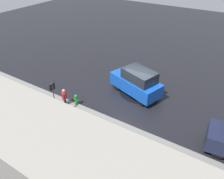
# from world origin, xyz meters

# --- Properties ---
(ground_plane) EXTENTS (60.00, 60.00, 0.00)m
(ground_plane) POSITION_xyz_m (0.00, 0.00, 0.00)
(ground_plane) COLOR black
(kerb_strip) EXTENTS (24.00, 3.20, 0.04)m
(kerb_strip) POSITION_xyz_m (0.00, 4.20, 0.02)
(kerb_strip) COLOR slate
(kerb_strip) RESTS_ON ground
(moving_hatchback) EXTENTS (4.24, 2.83, 2.06)m
(moving_hatchback) POSITION_xyz_m (0.13, -0.73, 1.03)
(moving_hatchback) COLOR blue
(moving_hatchback) RESTS_ON ground
(fire_hydrant) EXTENTS (0.42, 0.31, 0.80)m
(fire_hydrant) POSITION_xyz_m (3.06, 2.66, 0.40)
(fire_hydrant) COLOR #197A2D
(fire_hydrant) RESTS_ON ground
(pedestrian) EXTENTS (0.39, 0.51, 1.22)m
(pedestrian) POSITION_xyz_m (3.76, 3.05, 0.68)
(pedestrian) COLOR #B2262D
(pedestrian) RESTS_ON ground
(metal_railing) EXTENTS (10.11, 0.04, 1.05)m
(metal_railing) POSITION_xyz_m (-1.48, 5.65, 0.72)
(metal_railing) COLOR #B7BABF
(metal_railing) RESTS_ON ground
(sign_post) EXTENTS (0.07, 0.44, 2.40)m
(sign_post) POSITION_xyz_m (3.45, 4.21, 1.58)
(sign_post) COLOR #4C4C51
(sign_post) RESTS_ON ground
(puddle_patch) EXTENTS (3.02, 3.02, 0.01)m
(puddle_patch) POSITION_xyz_m (-0.02, -1.02, 0.00)
(puddle_patch) COLOR black
(puddle_patch) RESTS_ON ground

